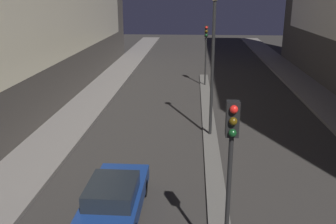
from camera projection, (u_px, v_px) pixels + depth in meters
name	position (u px, v px, depth m)	size (l,w,h in m)	color
median_strip	(209.00, 129.00, 21.21)	(0.76, 29.26, 0.11)	#56544F
traffic_light_near	(231.00, 151.00, 9.36)	(0.32, 0.42, 4.85)	black
traffic_light_mid	(206.00, 42.00, 30.13)	(0.32, 0.42, 4.85)	black
street_lamp	(213.00, 47.00, 18.94)	(0.44, 0.44, 7.38)	black
car_left_lane	(114.00, 198.00, 12.80)	(1.87, 4.56, 1.44)	navy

